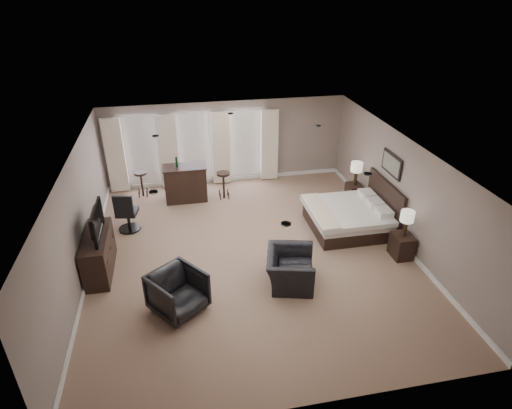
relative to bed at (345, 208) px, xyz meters
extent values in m
cube|color=#866955|center=(-2.58, -0.65, -0.64)|extent=(7.60, 8.60, 0.04)
cube|color=silver|center=(-2.58, -0.65, 1.96)|extent=(7.60, 8.60, 0.04)
cube|color=gray|center=(-2.58, 3.60, 0.66)|extent=(7.50, 0.04, 2.60)
cube|color=gray|center=(-2.58, -4.90, 0.66)|extent=(7.50, 0.04, 2.60)
cube|color=gray|center=(-6.33, -0.65, 0.66)|extent=(0.04, 8.50, 2.60)
cube|color=gray|center=(1.17, -0.65, 0.66)|extent=(0.04, 8.50, 2.60)
cube|color=silver|center=(-5.18, 3.54, 0.61)|extent=(1.15, 0.04, 2.05)
cube|color=silver|center=(-3.58, 3.54, 0.61)|extent=(1.15, 0.04, 2.05)
cube|color=silver|center=(-1.98, 3.54, 0.61)|extent=(1.15, 0.04, 2.05)
cube|color=beige|center=(-5.93, 3.42, 0.54)|extent=(0.55, 0.12, 2.30)
cube|color=beige|center=(-4.38, 3.42, 0.54)|extent=(0.55, 0.12, 2.30)
cube|color=beige|center=(-2.78, 3.42, 0.54)|extent=(0.55, 0.12, 2.30)
cube|color=beige|center=(-1.23, 3.42, 0.54)|extent=(0.55, 0.12, 2.30)
cube|color=silver|center=(0.00, 0.00, 0.00)|extent=(2.00, 1.91, 1.27)
cube|color=black|center=(0.89, -1.45, -0.35)|extent=(0.43, 0.53, 0.58)
cube|color=black|center=(0.89, 1.45, -0.37)|extent=(0.40, 0.49, 0.53)
cube|color=beige|center=(0.89, -1.45, 0.26)|extent=(0.31, 0.31, 0.64)
cube|color=beige|center=(0.89, 1.45, 0.24)|extent=(0.34, 0.34, 0.69)
cube|color=slate|center=(1.12, 0.00, 1.11)|extent=(0.04, 0.96, 0.56)
cube|color=black|center=(-6.03, -0.68, -0.17)|extent=(0.52, 1.61, 0.94)
imported|color=black|center=(-6.03, -0.68, 0.38)|extent=(0.67, 1.16, 0.15)
imported|color=black|center=(-1.96, -1.90, -0.14)|extent=(1.00, 1.29, 0.99)
imported|color=black|center=(-4.35, -2.32, -0.15)|extent=(1.27, 1.26, 0.96)
cube|color=black|center=(-3.95, 2.47, -0.09)|extent=(1.25, 0.65, 1.09)
cube|color=black|center=(-5.24, 2.98, -0.24)|extent=(0.40, 0.40, 0.78)
cube|color=black|center=(-2.84, 2.38, -0.22)|extent=(0.41, 0.41, 0.83)
cube|color=black|center=(-5.52, 1.04, -0.08)|extent=(0.66, 0.66, 1.11)
camera|label=1|loc=(-4.11, -9.04, 5.28)|focal=30.00mm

